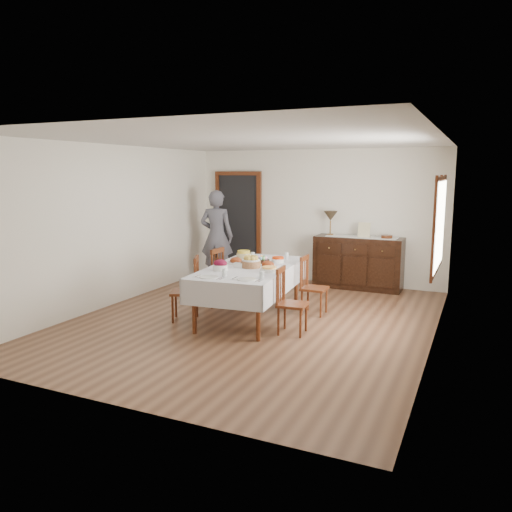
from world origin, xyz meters
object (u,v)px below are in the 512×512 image
at_px(chair_left_far, 211,276).
at_px(table_lamp, 331,217).
at_px(chair_right_near, 289,300).
at_px(dining_table, 250,273).
at_px(chair_left_near, 188,288).
at_px(chair_right_far, 312,285).
at_px(sideboard, 358,263).
at_px(person, 217,233).

bearing_deg(chair_left_far, table_lamp, 151.87).
bearing_deg(chair_right_near, table_lamp, 1.32).
xyz_separation_m(dining_table, chair_left_far, (-0.88, 0.36, -0.20)).
relative_size(chair_left_near, chair_right_near, 1.05).
distance_m(chair_left_near, chair_right_far, 1.88).
distance_m(dining_table, chair_left_near, 0.94).
bearing_deg(sideboard, chair_left_near, -120.35).
bearing_deg(person, chair_left_near, 98.80).
relative_size(dining_table, chair_right_near, 2.62).
height_order(chair_left_far, chair_right_far, chair_left_far).
xyz_separation_m(chair_left_near, chair_left_far, (-0.10, 0.85, 0.01)).
xyz_separation_m(chair_left_near, table_lamp, (1.24, 3.11, 0.85)).
xyz_separation_m(chair_left_far, chair_right_far, (1.64, 0.23, -0.03)).
height_order(chair_left_far, person, person).
relative_size(chair_left_near, chair_left_far, 0.99).
bearing_deg(person, table_lamp, -175.71).
distance_m(dining_table, chair_right_far, 0.99).
bearing_deg(sideboard, chair_right_near, -94.42).
bearing_deg(chair_right_near, dining_table, 55.73).
height_order(sideboard, person, person).
xyz_separation_m(dining_table, chair_right_near, (0.79, -0.45, -0.23)).
relative_size(chair_right_far, sideboard, 0.55).
height_order(chair_left_near, chair_right_far, chair_left_near).
bearing_deg(chair_left_near, chair_right_far, 99.84).
height_order(sideboard, table_lamp, table_lamp).
relative_size(chair_left_far, person, 0.49).
relative_size(chair_right_far, person, 0.46).
xyz_separation_m(chair_left_far, chair_right_near, (1.66, -0.81, -0.03)).
height_order(chair_left_far, table_lamp, table_lamp).
bearing_deg(sideboard, chair_right_far, -97.34).
xyz_separation_m(chair_right_near, table_lamp, (-0.33, 3.07, 0.87)).
bearing_deg(chair_right_near, chair_left_far, 59.33).
xyz_separation_m(chair_left_near, person, (-0.91, 2.52, 0.49)).
distance_m(chair_right_near, person, 3.54).
bearing_deg(chair_right_far, sideboard, -7.58).
height_order(chair_left_far, sideboard, sideboard).
bearing_deg(chair_right_far, person, 59.18).
xyz_separation_m(chair_left_far, table_lamp, (1.34, 2.26, 0.84)).
height_order(person, table_lamp, person).
bearing_deg(table_lamp, chair_right_far, -81.47).
bearing_deg(sideboard, table_lamp, 177.30).
bearing_deg(chair_right_far, chair_left_far, 97.59).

